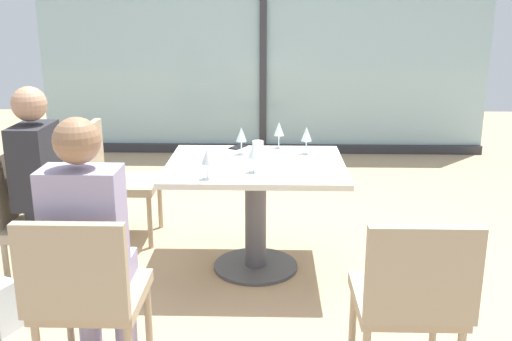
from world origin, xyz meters
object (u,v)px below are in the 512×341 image
dining_table_main (256,191)px  chair_side_end (33,214)px  wine_glass_0 (241,135)px  wine_glass_3 (279,130)px  chair_front_right (411,295)px  person_side_end (48,182)px  cell_phone_on_table (238,147)px  coffee_cup (258,147)px  chair_far_left (113,174)px  person_front_left (90,238)px  wine_glass_4 (207,157)px  wine_glass_2 (254,151)px  chair_front_left (86,291)px  wine_glass_1 (306,135)px

dining_table_main → chair_side_end: bearing=-165.4°
wine_glass_0 → wine_glass_3: 0.31m
chair_front_right → dining_table_main: bearing=118.5°
person_side_end → wine_glass_3: size_ratio=6.81×
chair_front_right → cell_phone_on_table: size_ratio=6.04×
dining_table_main → coffee_cup: 0.33m
chair_far_left → person_side_end: size_ratio=0.69×
person_front_left → wine_glass_4: person_front_left is taller
dining_table_main → wine_glass_2: (-0.01, -0.22, 0.32)m
chair_front_left → chair_far_left: size_ratio=1.00×
wine_glass_1 → wine_glass_3: size_ratio=1.00×
coffee_cup → wine_glass_2: bearing=-92.0°
chair_front_left → wine_glass_1: bearing=55.9°
chair_far_left → chair_front_right: size_ratio=1.00×
wine_glass_0 → cell_phone_on_table: size_ratio=1.28×
person_front_left → wine_glass_1: (1.05, 1.44, 0.16)m
dining_table_main → chair_front_right: (0.71, -1.31, -0.04)m
chair_front_left → wine_glass_4: wine_glass_4 is taller
wine_glass_0 → coffee_cup: (0.11, 0.01, -0.09)m
dining_table_main → chair_front_left: size_ratio=1.30×
chair_far_left → wine_glass_0: wine_glass_0 is taller
dining_table_main → chair_front_right: chair_front_right is taller
chair_far_left → person_side_end: person_side_end is taller
chair_front_right → wine_glass_1: bearing=103.7°
dining_table_main → chair_front_left: 1.49m
chair_side_end → wine_glass_3: bearing=26.8°
person_side_end → wine_glass_4: 0.96m
chair_far_left → wine_glass_4: 1.25m
chair_far_left → wine_glass_0: bearing=-17.4°
chair_front_left → coffee_cup: chair_front_left is taller
chair_front_left → chair_far_left: bearing=101.1°
chair_side_end → wine_glass_4: bearing=-1.1°
person_front_left → wine_glass_4: bearing=62.0°
wine_glass_4 → cell_phone_on_table: bearing=80.2°
wine_glass_2 → wine_glass_4: bearing=-151.0°
chair_front_left → wine_glass_1: wine_glass_1 is taller
wine_glass_1 → person_side_end: bearing=-159.4°
chair_side_end → person_side_end: size_ratio=0.69×
wine_glass_4 → chair_front_right: bearing=-43.9°
person_front_left → wine_glass_0: bearing=66.7°
chair_far_left → wine_glass_3: size_ratio=4.70×
wine_glass_2 → cell_phone_on_table: wine_glass_2 is taller
person_side_end → cell_phone_on_table: (1.08, 0.75, 0.03)m
dining_table_main → chair_far_left: size_ratio=1.30×
dining_table_main → person_side_end: size_ratio=0.90×
wine_glass_3 → person_side_end: bearing=-151.4°
chair_front_left → cell_phone_on_table: chair_front_left is taller
dining_table_main → chair_side_end: size_ratio=1.30×
wine_glass_0 → wine_glass_4: size_ratio=1.00×
chair_far_left → person_side_end: 0.90m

